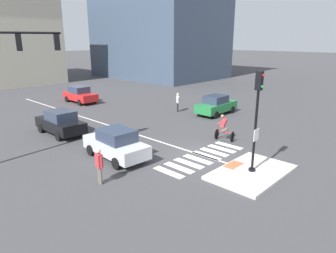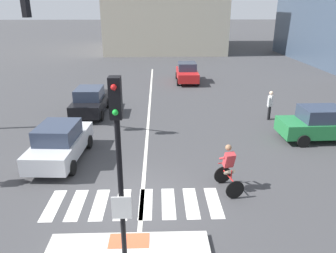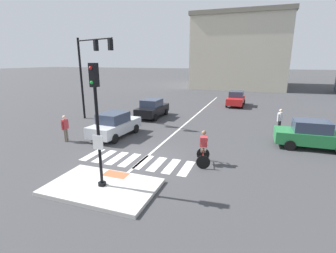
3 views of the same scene
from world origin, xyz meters
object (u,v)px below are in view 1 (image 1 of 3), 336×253
object	(u,v)px
car_green_cross_right	(216,105)
pedestrian_at_curb_left	(99,163)
car_red_eastbound_distant	(80,95)
pedestrian_waiting_far_side	(178,101)
cyclist	(224,127)
signal_pole	(257,113)
car_black_westbound_far	(61,122)
car_silver_westbound_near	(116,144)

from	to	relation	value
car_green_cross_right	pedestrian_at_curb_left	xyz separation A→B (m)	(-14.35, -3.84, 0.17)
car_red_eastbound_distant	pedestrian_waiting_far_side	distance (m)	10.59
cyclist	car_red_eastbound_distant	bearing A→B (deg)	89.86
signal_pole	pedestrian_waiting_far_side	world-z (taller)	signal_pole
car_black_westbound_far	car_silver_westbound_near	xyz separation A→B (m)	(-0.04, -6.22, 0.00)
pedestrian_waiting_far_side	cyclist	bearing A→B (deg)	-117.73
car_black_westbound_far	car_silver_westbound_near	distance (m)	6.22
car_green_cross_right	cyclist	xyz separation A→B (m)	(-5.45, -4.41, 0.06)
car_silver_westbound_near	pedestrian_waiting_far_side	world-z (taller)	pedestrian_waiting_far_side
car_silver_westbound_near	pedestrian_waiting_far_side	bearing A→B (deg)	25.24
car_silver_westbound_near	cyclist	world-z (taller)	cyclist
car_green_cross_right	car_silver_westbound_near	bearing A→B (deg)	-171.04
car_silver_westbound_near	cyclist	distance (m)	7.01
cyclist	car_silver_westbound_near	bearing A→B (deg)	158.94
car_red_eastbound_distant	pedestrian_at_curb_left	distance (m)	18.97
car_silver_westbound_near	pedestrian_waiting_far_side	xyz separation A→B (m)	(10.45, 4.93, 0.17)
car_green_cross_right	cyclist	bearing A→B (deg)	-141.05
car_green_cross_right	car_black_westbound_far	bearing A→B (deg)	160.08
car_red_eastbound_distant	pedestrian_waiting_far_side	size ratio (longest dim) A/B	2.47
signal_pole	pedestrian_at_curb_left	distance (m)	7.42
signal_pole	cyclist	distance (m)	5.45
signal_pole	cyclist	size ratio (longest dim) A/B	2.82
pedestrian_waiting_far_side	car_red_eastbound_distant	bearing A→B (deg)	111.45
car_red_eastbound_distant	pedestrian_at_curb_left	xyz separation A→B (m)	(-8.95, -16.72, 0.17)
car_red_eastbound_distant	pedestrian_at_curb_left	size ratio (longest dim) A/B	2.47
car_silver_westbound_near	car_red_eastbound_distant	distance (m)	16.18
car_black_westbound_far	pedestrian_waiting_far_side	xyz separation A→B (m)	(10.41, -1.29, 0.17)
car_green_cross_right	pedestrian_at_curb_left	world-z (taller)	pedestrian_at_curb_left
cyclist	car_black_westbound_far	bearing A→B (deg)	126.63
car_green_cross_right	cyclist	world-z (taller)	cyclist
car_black_westbound_far	cyclist	bearing A→B (deg)	-53.37
car_black_westbound_far	cyclist	distance (m)	10.89
car_silver_westbound_near	car_green_cross_right	xyz separation A→B (m)	(11.99, 1.89, 0.00)
car_silver_westbound_near	pedestrian_waiting_far_side	distance (m)	11.55
cyclist	car_green_cross_right	bearing A→B (deg)	38.95
cyclist	pedestrian_waiting_far_side	xyz separation A→B (m)	(3.91, 7.44, 0.11)
car_green_cross_right	pedestrian_at_curb_left	distance (m)	14.86
car_green_cross_right	pedestrian_waiting_far_side	bearing A→B (deg)	116.87
car_black_westbound_far	pedestrian_at_curb_left	bearing A→B (deg)	-106.43
car_silver_westbound_near	cyclist	xyz separation A→B (m)	(6.54, -2.52, 0.06)
signal_pole	car_green_cross_right	size ratio (longest dim) A/B	1.14
car_black_westbound_far	car_red_eastbound_distant	xyz separation A→B (m)	(6.54, 8.56, 0.00)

